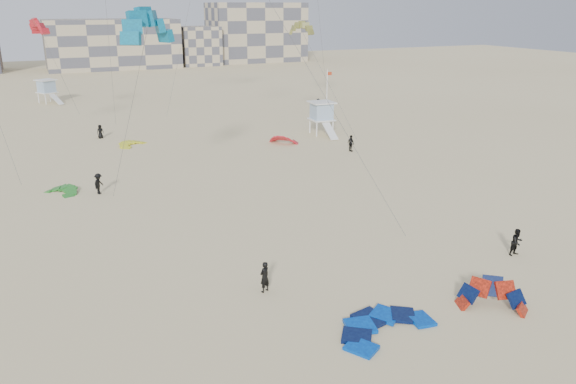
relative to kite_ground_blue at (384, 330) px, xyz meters
name	(u,v)px	position (x,y,z in m)	size (l,w,h in m)	color
ground	(281,329)	(-4.62, 2.19, 0.00)	(320.00, 320.00, 0.00)	beige
kite_ground_blue	(384,330)	(0.00, 0.00, 0.00)	(4.82, 5.04, 0.54)	blue
kite_ground_orange	(491,307)	(6.41, -0.50, 0.00)	(3.59, 2.63, 2.45)	#FC2D12
kite_ground_green	(62,193)	(-13.23, 29.45, 0.00)	(3.00, 3.10, 0.90)	#1D862E
kite_ground_red_far	(283,143)	(11.49, 38.36, 0.00)	(3.17, 2.98, 1.56)	red
kite_ground_yellow	(132,145)	(-4.84, 44.56, 0.00)	(3.31, 3.45, 0.72)	yellow
kitesurfer_main	(265,277)	(-3.93, 6.09, 0.91)	(0.66, 0.43, 1.81)	black
kitesurfer_b	(517,242)	(12.62, 3.96, 0.89)	(0.87, 0.68, 1.79)	black
kitesurfer_c	(99,184)	(-10.31, 27.86, 0.90)	(1.16, 0.67, 1.80)	black
kitesurfer_d	(351,143)	(16.65, 31.74, 0.91)	(1.07, 0.44, 1.82)	black
kitesurfer_e	(100,132)	(-7.65, 49.73, 0.83)	(0.81, 0.53, 1.66)	black
kitesurfer_f	(318,105)	(24.70, 55.33, 0.95)	(1.76, 0.56, 1.90)	black
kite_fly_teal_a	(147,30)	(-6.48, 21.32, 13.64)	(6.40, 6.37, 14.23)	#057EAB
kite_fly_olive	(301,30)	(15.22, 41.57, 12.57)	(4.87, 10.83, 12.71)	olive
kite_fly_red	(39,28)	(-12.72, 59.35, 12.59)	(6.12, 4.64, 13.13)	red
lifeguard_tower_near	(322,118)	(17.79, 40.90, 2.00)	(3.04, 5.60, 4.04)	white
lifeguard_tower_far	(47,91)	(-12.36, 80.26, 1.89)	(3.68, 5.72, 3.81)	white
flagpole	(327,101)	(18.20, 40.40, 4.18)	(0.65, 0.10, 7.96)	white
condo_mid	(112,44)	(5.38, 132.19, 6.00)	(32.00, 16.00, 12.00)	tan
condo_east	(256,32)	(45.38, 134.19, 8.00)	(26.00, 14.00, 16.00)	tan
condo_fill_right	(199,46)	(27.38, 130.19, 5.00)	(10.00, 10.00, 10.00)	tan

